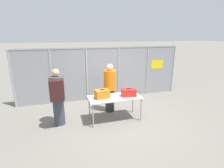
% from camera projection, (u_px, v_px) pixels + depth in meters
% --- Properties ---
extents(ground_plane, '(120.00, 120.00, 0.00)m').
position_uv_depth(ground_plane, '(119.00, 119.00, 5.84)').
color(ground_plane, slate).
extents(fence_section, '(7.06, 0.07, 2.24)m').
position_uv_depth(fence_section, '(103.00, 72.00, 7.47)').
color(fence_section, '#9EA0A5').
rests_on(fence_section, ground_plane).
extents(inspection_table, '(1.70, 0.78, 0.79)m').
position_uv_depth(inspection_table, '(115.00, 99.00, 5.65)').
color(inspection_table, silver).
rests_on(inspection_table, ground_plane).
extents(suitcase_orange, '(0.48, 0.35, 0.30)m').
position_uv_depth(suitcase_orange, '(102.00, 94.00, 5.51)').
color(suitcase_orange, orange).
rests_on(suitcase_orange, inspection_table).
extents(suitcase_red, '(0.51, 0.35, 0.27)m').
position_uv_depth(suitcase_red, '(129.00, 92.00, 5.69)').
color(suitcase_red, red).
rests_on(suitcase_red, inspection_table).
extents(traveler_hooded, '(0.44, 0.68, 1.77)m').
position_uv_depth(traveler_hooded, '(58.00, 96.00, 5.21)').
color(traveler_hooded, '#383D4C').
rests_on(traveler_hooded, ground_plane).
extents(security_worker_near, '(0.43, 0.43, 1.75)m').
position_uv_depth(security_worker_near, '(110.00, 87.00, 6.24)').
color(security_worker_near, '#2D2D33').
rests_on(security_worker_near, ground_plane).
extents(utility_trailer, '(3.77, 2.28, 0.69)m').
position_uv_depth(utility_trailer, '(101.00, 76.00, 10.08)').
color(utility_trailer, silver).
rests_on(utility_trailer, ground_plane).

